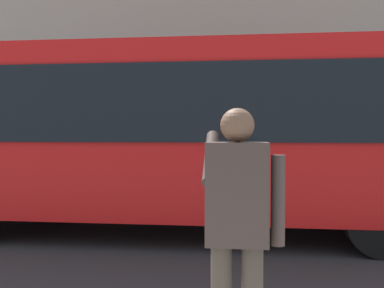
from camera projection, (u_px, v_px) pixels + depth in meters
ground_plane at (267, 231)px, 7.17m from camera, size 60.00×60.00×0.00m
building_facade_far at (255, 1)px, 13.74m from camera, size 28.00×1.55×12.00m
red_bus at (173, 132)px, 7.02m from camera, size 9.05×2.54×3.08m
pedestrian_photographer at (238, 218)px, 2.71m from camera, size 0.53×0.52×1.70m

